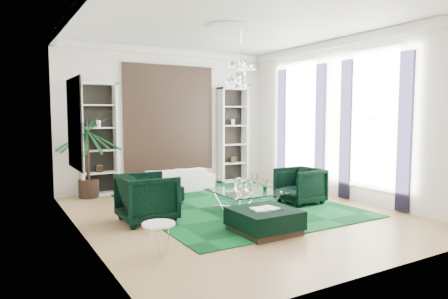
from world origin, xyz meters
TOP-DOWN VIEW (x-y plane):
  - floor at (0.00, 0.00)m, footprint 6.00×7.00m
  - ceiling at (0.00, 0.00)m, footprint 6.00×7.00m
  - wall_back at (0.00, 3.51)m, footprint 6.00×0.02m
  - wall_front at (0.00, -3.51)m, footprint 6.00×0.02m
  - wall_left at (-3.01, 0.00)m, footprint 0.02×7.00m
  - wall_right at (3.01, 0.00)m, footprint 0.02×7.00m
  - crown_molding at (0.00, 0.00)m, footprint 6.00×7.00m
  - ceiling_medallion at (0.00, 0.30)m, footprint 0.90×0.90m
  - tapestry at (0.00, 3.46)m, footprint 2.50×0.06m
  - shelving_left at (-1.95, 3.31)m, footprint 0.90×0.38m
  - shelving_right at (1.95, 3.31)m, footprint 0.90×0.38m
  - painting at (-2.97, 0.60)m, footprint 0.04×1.30m
  - window_near at (2.99, -0.90)m, footprint 0.03×1.10m
  - curtain_near_a at (2.96, -1.68)m, footprint 0.07×0.30m
  - curtain_near_b at (2.96, -0.12)m, footprint 0.07×0.30m
  - window_far at (2.99, 1.50)m, footprint 0.03×1.10m
  - curtain_far_a at (2.96, 0.72)m, footprint 0.07×0.30m
  - curtain_far_b at (2.96, 2.28)m, footprint 0.07×0.30m
  - rug at (0.35, 0.71)m, footprint 4.20×5.00m
  - sofa at (-0.22, 2.79)m, footprint 2.12×0.83m
  - armchair_left at (-1.78, 0.31)m, footprint 1.00×0.97m
  - armchair_right at (1.71, 0.03)m, footprint 0.90×0.87m
  - coffee_table at (0.26, 0.05)m, footprint 1.27×1.27m
  - ottoman_side at (-1.06, 1.66)m, footprint 0.91×0.91m
  - ottoman_front at (-0.30, -1.37)m, footprint 1.02×1.02m
  - book at (-0.30, -1.37)m, footprint 0.46×0.31m
  - side_table at (-2.25, -1.50)m, footprint 0.48×0.48m
  - palm at (-2.26, 3.15)m, footprint 1.64×1.64m
  - chandelier at (0.12, 0.03)m, footprint 0.78×0.78m
  - table_plant at (0.57, -0.22)m, footprint 0.14×0.11m

SIDE VIEW (x-z plane):
  - floor at x=0.00m, z-range -0.02..0.00m
  - rug at x=0.35m, z-range 0.00..0.02m
  - ottoman_side at x=-1.06m, z-range 0.00..0.41m
  - ottoman_front at x=-0.30m, z-range 0.00..0.41m
  - coffee_table at x=0.26m, z-range 0.00..0.44m
  - side_table at x=-2.25m, z-range 0.00..0.46m
  - sofa at x=-0.22m, z-range 0.00..0.62m
  - armchair_right at x=1.71m, z-range 0.00..0.82m
  - book at x=-0.30m, z-range 0.41..0.44m
  - armchair_left at x=-1.78m, z-range 0.00..0.91m
  - table_plant at x=0.57m, z-range 0.44..0.69m
  - palm at x=-2.26m, z-range 0.00..2.62m
  - shelving_left at x=-1.95m, z-range 0.00..2.80m
  - shelving_right at x=1.95m, z-range 0.00..2.80m
  - curtain_near_a at x=2.96m, z-range 0.02..3.27m
  - curtain_near_b at x=2.96m, z-range 0.02..3.27m
  - curtain_far_a at x=2.96m, z-range 0.02..3.27m
  - curtain_far_b at x=2.96m, z-range 0.02..3.27m
  - painting at x=-2.97m, z-range 1.05..2.65m
  - wall_back at x=0.00m, z-range 0.00..3.80m
  - wall_front at x=0.00m, z-range 0.00..3.80m
  - wall_left at x=-3.01m, z-range 0.00..3.80m
  - wall_right at x=3.01m, z-range 0.00..3.80m
  - tapestry at x=0.00m, z-range 0.50..3.30m
  - window_near at x=2.99m, z-range 0.45..3.35m
  - window_far at x=2.99m, z-range 0.45..3.35m
  - chandelier at x=0.12m, z-range 2.50..3.20m
  - crown_molding at x=0.00m, z-range 3.61..3.79m
  - ceiling_medallion at x=0.00m, z-range 3.75..3.79m
  - ceiling at x=0.00m, z-range 3.80..3.82m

